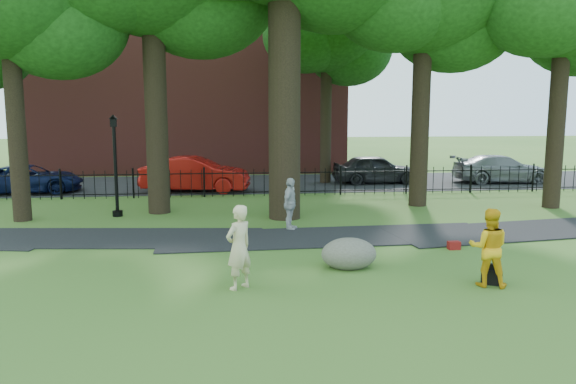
{
  "coord_description": "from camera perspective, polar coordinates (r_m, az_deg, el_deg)",
  "views": [
    {
      "loc": [
        -1.92,
        -12.27,
        3.86
      ],
      "look_at": [
        -0.41,
        2.0,
        1.68
      ],
      "focal_mm": 35.0,
      "sensor_mm": 36.0,
      "label": 1
    }
  ],
  "objects": [
    {
      "name": "iron_fence",
      "position": [
        24.56,
        -1.51,
        0.99
      ],
      "size": [
        44.0,
        0.04,
        1.2
      ],
      "color": "black",
      "rests_on": "ground"
    },
    {
      "name": "woman",
      "position": [
        12.02,
        -5.02,
        -5.61
      ],
      "size": [
        0.79,
        0.77,
        1.83
      ],
      "primitive_type": "imported",
      "rotation": [
        0.0,
        0.0,
        3.87
      ],
      "color": "beige",
      "rests_on": "ground"
    },
    {
      "name": "navy_van",
      "position": [
        28.0,
        -24.76,
        1.22
      ],
      "size": [
        4.76,
        2.53,
        1.27
      ],
      "primitive_type": "imported",
      "rotation": [
        0.0,
        0.0,
        1.66
      ],
      "color": "#0B143A",
      "rests_on": "ground"
    },
    {
      "name": "red_bag",
      "position": [
        16.08,
        16.5,
        -5.22
      ],
      "size": [
        0.33,
        0.21,
        0.22
      ],
      "primitive_type": "cube",
      "rotation": [
        0.0,
        0.0,
        0.02
      ],
      "color": "maroon",
      "rests_on": "ground"
    },
    {
      "name": "boulder",
      "position": [
        13.74,
        6.2,
        -6.04
      ],
      "size": [
        1.61,
        1.42,
        0.79
      ],
      "primitive_type": "ellipsoid",
      "rotation": [
        0.0,
        0.0,
        -0.35
      ],
      "color": "#615F51",
      "rests_on": "ground"
    },
    {
      "name": "red_sedan",
      "position": [
        26.06,
        -9.4,
        1.78
      ],
      "size": [
        5.09,
        2.37,
        1.62
      ],
      "primitive_type": "imported",
      "rotation": [
        0.0,
        0.0,
        1.43
      ],
      "color": "#A3110C",
      "rests_on": "ground"
    },
    {
      "name": "ground",
      "position": [
        13.01,
        2.76,
        -8.65
      ],
      "size": [
        120.0,
        120.0,
        0.0
      ],
      "primitive_type": "plane",
      "color": "#376122",
      "rests_on": "ground"
    },
    {
      "name": "backpack",
      "position": [
        13.27,
        19.97,
        -8.09
      ],
      "size": [
        0.51,
        0.42,
        0.33
      ],
      "primitive_type": "cube",
      "rotation": [
        0.0,
        0.0,
        -0.41
      ],
      "color": "black",
      "rests_on": "ground"
    },
    {
      "name": "pedestrian",
      "position": [
        17.71,
        0.21,
        -1.23
      ],
      "size": [
        0.77,
        1.05,
        1.66
      ],
      "primitive_type": "imported",
      "rotation": [
        0.0,
        0.0,
        1.14
      ],
      "color": "#B4B5B9",
      "rests_on": "ground"
    },
    {
      "name": "brick_building",
      "position": [
        36.39,
        -9.51,
        11.88
      ],
      "size": [
        18.0,
        8.0,
        12.0
      ],
      "primitive_type": "cube",
      "color": "maroon",
      "rests_on": "ground"
    },
    {
      "name": "lamppost",
      "position": [
        20.72,
        -17.12,
        2.45
      ],
      "size": [
        0.36,
        0.36,
        3.61
      ],
      "rotation": [
        0.0,
        0.0,
        0.13
      ],
      "color": "black",
      "rests_on": "ground"
    },
    {
      "name": "grey_car",
      "position": [
        28.92,
        8.9,
        2.32
      ],
      "size": [
        4.34,
        1.76,
        1.47
      ],
      "primitive_type": "imported",
      "rotation": [
        0.0,
        0.0,
        1.57
      ],
      "color": "black",
      "rests_on": "ground"
    },
    {
      "name": "silver_car",
      "position": [
        30.85,
        20.84,
        2.2
      ],
      "size": [
        4.95,
        2.14,
        1.42
      ],
      "primitive_type": "imported",
      "rotation": [
        0.0,
        0.0,
        1.54
      ],
      "color": "gray",
      "rests_on": "ground"
    },
    {
      "name": "street",
      "position": [
        28.6,
        -2.14,
        0.86
      ],
      "size": [
        80.0,
        7.0,
        0.02
      ],
      "primitive_type": "cube",
      "color": "black",
      "rests_on": "ground"
    },
    {
      "name": "man",
      "position": [
        12.93,
        19.72,
        -5.32
      ],
      "size": [
        1.01,
        0.9,
        1.72
      ],
      "primitive_type": "imported",
      "rotation": [
        0.0,
        0.0,
        2.79
      ],
      "color": "#EDA914",
      "rests_on": "ground"
    },
    {
      "name": "footpath",
      "position": [
        16.88,
        4.1,
        -4.62
      ],
      "size": [
        36.07,
        3.85,
        0.03
      ],
      "primitive_type": "cube",
      "rotation": [
        0.0,
        0.0,
        0.03
      ],
      "color": "black",
      "rests_on": "ground"
    }
  ]
}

